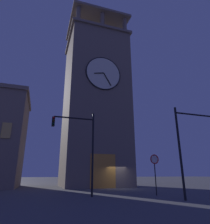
{
  "coord_description": "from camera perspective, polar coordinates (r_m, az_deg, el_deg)",
  "views": [
    {
      "loc": [
        9.2,
        22.65,
        1.61
      ],
      "look_at": [
        0.08,
        -5.32,
        11.0
      ],
      "focal_mm": 31.31,
      "sensor_mm": 36.0,
      "label": 1
    }
  ],
  "objects": [
    {
      "name": "ground_plane",
      "position": [
        24.5,
        4.33,
        -21.42
      ],
      "size": [
        200.0,
        200.0,
        0.0
      ],
      "primitive_type": "plane",
      "color": "#4C4C51"
    },
    {
      "name": "clocktower",
      "position": [
        30.77,
        -3.0,
        2.35
      ],
      "size": [
        9.55,
        9.45,
        29.3
      ],
      "color": "#75665B",
      "rests_on": "ground_plane"
    },
    {
      "name": "traffic_signal_near",
      "position": [
        15.71,
        24.53,
        -6.42
      ],
      "size": [
        4.42,
        0.41,
        6.31
      ],
      "color": "black",
      "rests_on": "ground_plane"
    },
    {
      "name": "traffic_signal_mid",
      "position": [
        15.76,
        -7.09,
        -8.04
      ],
      "size": [
        3.41,
        0.41,
        6.49
      ],
      "color": "black",
      "rests_on": "ground_plane"
    },
    {
      "name": "no_horn_sign",
      "position": [
        17.2,
        14.29,
        -14.17
      ],
      "size": [
        0.78,
        0.14,
        3.19
      ],
      "color": "black",
      "rests_on": "ground_plane"
    }
  ]
}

